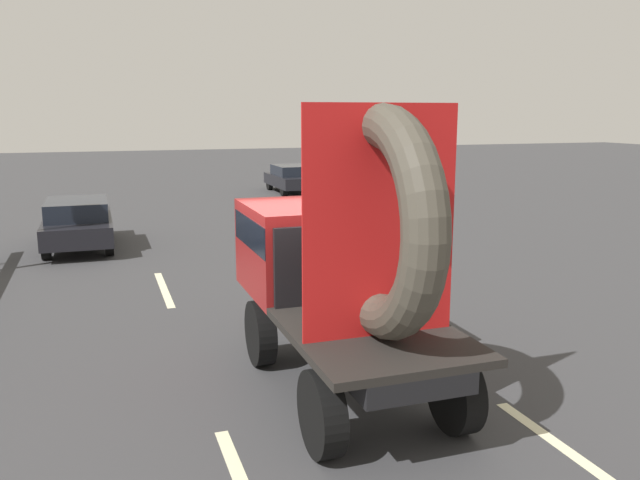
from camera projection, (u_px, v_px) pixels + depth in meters
The scene contains 7 objects.
ground_plane at pixel (316, 367), 9.86m from camera, with size 120.00×120.00×0.00m, color #38383A.
flatbed_truck at pixel (337, 259), 8.96m from camera, with size 2.02×4.84×3.91m.
distant_sedan at pixel (78, 222), 18.41m from camera, with size 1.82×4.26×1.39m.
lane_dash_left_far at pixel (164, 289), 14.21m from camera, with size 3.00×0.16×0.01m, color beige.
lane_dash_right_near at pixel (551, 439), 7.67m from camera, with size 2.02×0.16×0.01m, color beige.
lane_dash_right_far at pixel (329, 281), 14.91m from camera, with size 2.83×0.16×0.01m, color beige.
oncoming_car at pixel (291, 178), 31.35m from camera, with size 1.72×4.02×1.31m.
Camera 1 is at (-2.97, -8.82, 3.80)m, focal length 36.40 mm.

